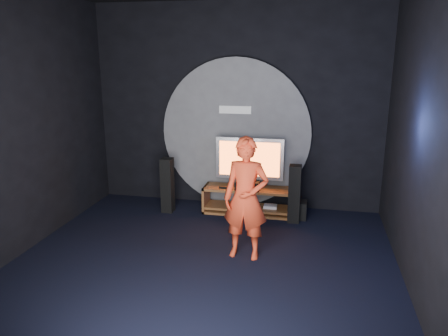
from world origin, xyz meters
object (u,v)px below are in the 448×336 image
(tower_speaker_right, at_px, (294,194))
(player, at_px, (246,199))
(media_console, at_px, (249,202))
(tower_speaker_left, at_px, (167,185))
(subwoofer, at_px, (298,210))
(tv, at_px, (250,160))

(tower_speaker_right, relative_size, player, 0.58)
(media_console, bearing_deg, tower_speaker_left, -171.40)
(media_console, relative_size, tower_speaker_left, 1.62)
(tower_speaker_left, relative_size, subwoofer, 3.21)
(subwoofer, xyz_separation_m, player, (-0.64, -1.55, 0.67))
(media_console, relative_size, tower_speaker_right, 1.62)
(media_console, height_order, tower_speaker_right, tower_speaker_right)
(tower_speaker_right, relative_size, subwoofer, 3.21)
(tv, bearing_deg, tower_speaker_left, -168.63)
(tower_speaker_right, xyz_separation_m, player, (-0.57, -1.38, 0.35))
(player, bearing_deg, tower_speaker_left, 141.91)
(player, bearing_deg, tv, 100.70)
(subwoofer, bearing_deg, tv, 170.95)
(tower_speaker_left, relative_size, player, 0.58)
(tv, bearing_deg, subwoofer, -9.05)
(tv, xyz_separation_m, tower_speaker_right, (0.78, -0.30, -0.44))
(tower_speaker_left, distance_m, subwoofer, 2.25)
(media_console, distance_m, tower_speaker_right, 0.85)
(subwoofer, distance_m, player, 1.80)
(tower_speaker_left, distance_m, player, 2.14)
(tv, xyz_separation_m, player, (0.21, -1.68, -0.09))
(tv, bearing_deg, player, -82.98)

